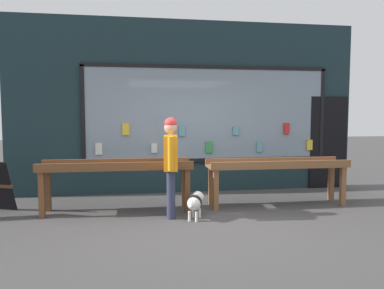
% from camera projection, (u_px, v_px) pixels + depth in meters
% --- Properties ---
extents(ground_plane, '(40.00, 40.00, 0.00)m').
position_uv_depth(ground_plane, '(210.00, 222.00, 5.93)').
color(ground_plane, '#474444').
extents(shopfront_facade, '(7.52, 0.29, 3.70)m').
position_uv_depth(shopfront_facade, '(190.00, 108.00, 8.14)').
color(shopfront_facade, '#192D33').
rests_on(shopfront_facade, ground_plane).
extents(display_table_left, '(2.62, 0.65, 0.90)m').
position_uv_depth(display_table_left, '(117.00, 171.00, 6.50)').
color(display_table_left, brown).
rests_on(display_table_left, ground_plane).
extents(display_table_right, '(2.62, 0.63, 0.86)m').
position_uv_depth(display_table_right, '(277.00, 168.00, 6.96)').
color(display_table_right, brown).
rests_on(display_table_right, ground_plane).
extents(person_browsing, '(0.27, 0.65, 1.65)m').
position_uv_depth(person_browsing, '(171.00, 160.00, 6.11)').
color(person_browsing, '#2D334C').
rests_on(person_browsing, ground_plane).
extents(small_dog, '(0.37, 0.55, 0.42)m').
position_uv_depth(small_dog, '(195.00, 202.00, 6.08)').
color(small_dog, white).
rests_on(small_dog, ground_plane).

